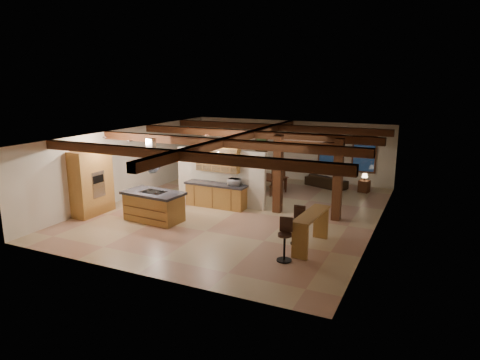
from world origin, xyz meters
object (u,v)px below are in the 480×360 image
(sofa, at_px, (326,181))
(bar_counter, at_px, (311,225))
(dining_table, at_px, (263,183))
(kitchen_island, at_px, (154,206))

(sofa, xyz_separation_m, bar_counter, (1.40, -7.47, 0.43))
(dining_table, bearing_deg, kitchen_island, -91.36)
(sofa, height_order, bar_counter, bar_counter)
(dining_table, height_order, sofa, dining_table)
(bar_counter, bearing_deg, sofa, 100.63)
(sofa, distance_m, bar_counter, 7.61)
(dining_table, relative_size, bar_counter, 0.96)
(dining_table, xyz_separation_m, bar_counter, (3.77, -5.56, 0.37))
(dining_table, bearing_deg, bar_counter, -37.80)
(dining_table, height_order, bar_counter, bar_counter)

